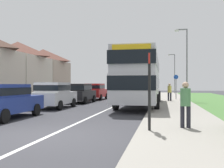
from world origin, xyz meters
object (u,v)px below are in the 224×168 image
at_px(double_decker_bus, 140,77).
at_px(street_lamp_far, 174,71).
at_px(bus_stop_sign, 149,86).
at_px(parked_car_red, 95,91).
at_px(pedestrian_at_stop, 185,102).
at_px(cycle_route_sign, 176,86).
at_px(parked_car_black, 80,92).
at_px(parked_car_white, 54,94).
at_px(pedestrian_walking_away, 170,91).
at_px(street_lamp_mid, 186,59).
at_px(parked_car_blue, 4,100).

relative_size(double_decker_bus, street_lamp_far, 1.75).
bearing_deg(bus_stop_sign, parked_car_red, 110.06).
xyz_separation_m(pedestrian_at_stop, cycle_route_sign, (0.52, 17.08, 0.45)).
relative_size(bus_stop_sign, street_lamp_far, 0.40).
bearing_deg(parked_car_black, parked_car_white, -91.53).
distance_m(parked_car_black, cycle_route_sign, 9.61).
height_order(pedestrian_at_stop, street_lamp_far, street_lamp_far).
bearing_deg(parked_car_black, pedestrian_walking_away, 17.79).
relative_size(parked_car_red, bus_stop_sign, 1.60).
bearing_deg(cycle_route_sign, parked_car_red, -179.20).
relative_size(parked_car_red, cycle_route_sign, 1.65).
bearing_deg(street_lamp_far, pedestrian_walking_away, -93.42).
bearing_deg(cycle_route_sign, parked_car_black, -148.96).
bearing_deg(pedestrian_at_stop, parked_car_red, 114.20).
bearing_deg(street_lamp_mid, pedestrian_walking_away, -151.63).
xyz_separation_m(parked_car_red, pedestrian_walking_away, (7.47, -2.41, 0.06)).
relative_size(parked_car_white, pedestrian_at_stop, 2.37).
height_order(parked_car_white, street_lamp_far, street_lamp_far).
bearing_deg(parked_car_black, cycle_route_sign, 31.04).
relative_size(pedestrian_at_stop, cycle_route_sign, 0.66).
relative_size(parked_car_blue, cycle_route_sign, 1.73).
relative_size(bus_stop_sign, street_lamp_mid, 0.39).
bearing_deg(parked_car_white, parked_car_red, 88.77).
height_order(pedestrian_walking_away, street_lamp_mid, street_lamp_mid).
bearing_deg(street_lamp_mid, cycle_route_sign, 113.58).
relative_size(parked_car_blue, bus_stop_sign, 1.67).
distance_m(parked_car_white, parked_car_black, 5.08).
height_order(double_decker_bus, pedestrian_walking_away, double_decker_bus).
xyz_separation_m(parked_car_red, street_lamp_mid, (8.91, -1.64, 2.94)).
relative_size(parked_car_red, pedestrian_walking_away, 2.49).
xyz_separation_m(parked_car_white, bus_stop_sign, (6.67, -7.77, 0.61)).
xyz_separation_m(pedestrian_at_stop, bus_stop_sign, (-1.17, -0.71, 0.56)).
xyz_separation_m(parked_car_black, pedestrian_at_stop, (7.70, -12.13, 0.08)).
relative_size(parked_car_white, cycle_route_sign, 1.57).
xyz_separation_m(parked_car_black, cycle_route_sign, (8.22, 4.95, 0.53)).
xyz_separation_m(double_decker_bus, parked_car_red, (-5.29, 7.17, -1.23)).
xyz_separation_m(bus_stop_sign, street_lamp_mid, (2.45, 16.04, 2.31)).
distance_m(double_decker_bus, parked_car_white, 6.26).
xyz_separation_m(parked_car_white, parked_car_black, (0.14, 5.07, -0.04)).
bearing_deg(street_lamp_far, parked_car_blue, -105.15).
bearing_deg(bus_stop_sign, street_lamp_mid, 81.30).
xyz_separation_m(double_decker_bus, street_lamp_mid, (3.62, 5.54, 1.70)).
xyz_separation_m(double_decker_bus, pedestrian_at_stop, (2.34, -9.79, -1.17)).
relative_size(cycle_route_sign, street_lamp_far, 0.39).
relative_size(parked_car_black, street_lamp_far, 0.65).
bearing_deg(parked_car_black, pedestrian_at_stop, -57.58).
distance_m(double_decker_bus, pedestrian_at_stop, 10.13).
height_order(pedestrian_at_stop, cycle_route_sign, cycle_route_sign).
bearing_deg(street_lamp_mid, street_lamp_far, 90.72).
bearing_deg(street_lamp_far, street_lamp_mid, -89.28).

